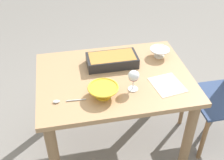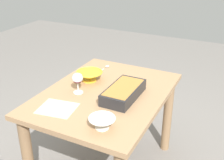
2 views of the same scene
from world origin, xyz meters
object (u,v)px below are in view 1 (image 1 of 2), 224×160
Objects in this scene: casserole_dish at (112,60)px; mixing_bowl at (160,52)px; wine_glass at (134,77)px; serving_spoon at (62,101)px; napkin at (167,85)px; dining_table at (114,91)px; small_bowl at (103,91)px.

casserole_dish is 0.40m from mixing_bowl.
wine_glass is 0.49m from serving_spoon.
serving_spoon is 0.92× the size of napkin.
dining_table is 7.32× the size of wine_glass.
napkin is at bearing -44.17° from casserole_dish.
serving_spoon reaches higher than dining_table.
casserole_dish is 0.54m from serving_spoon.
dining_table is 7.07× the size of mixing_bowl.
wine_glass is 0.74× the size of small_bowl.
napkin is at bearing -99.93° from mixing_bowl.
casserole_dish is (0.01, 0.15, 0.18)m from dining_table.
wine_glass is at bearing -130.77° from mixing_bowl.
serving_spoon is (-0.39, -0.21, 0.14)m from dining_table.
mixing_bowl is 0.89m from serving_spoon.
mixing_bowl is at bearing 36.86° from small_bowl.
wine_glass is 0.96× the size of mixing_bowl.
small_bowl is at bearing -119.95° from dining_table.
napkin is (0.46, 0.03, -0.04)m from small_bowl.
wine_glass reaches higher than napkin.
serving_spoon is at bearing -153.38° from mixing_bowl.
serving_spoon is at bearing -177.25° from napkin.
dining_table is 5.43× the size of small_bowl.
wine_glass reaches higher than dining_table.
serving_spoon is (-0.27, -0.01, -0.04)m from small_bowl.
napkin reaches higher than dining_table.
mixing_bowl is 0.65m from small_bowl.
small_bowl is (-0.52, -0.39, 0.00)m from mixing_bowl.
casserole_dish is at bearing -173.85° from mixing_bowl.
wine_glass reaches higher than serving_spoon.
wine_glass is 0.22m from small_bowl.
serving_spoon is (-0.79, -0.40, -0.03)m from mixing_bowl.
casserole_dish is at bearing 69.67° from small_bowl.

